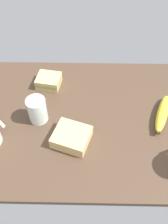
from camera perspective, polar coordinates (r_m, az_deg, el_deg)
name	(u,v)px	position (r cm, az deg, el deg)	size (l,w,h in cm)	color
tabletop	(84,119)	(90.99, 0.00, -1.61)	(90.00, 64.00, 2.00)	#4C3828
sandwich_main	(49,81)	(101.60, -8.40, 7.32)	(10.69, 9.92, 4.40)	#DBB77A
sandwich_side	(72,137)	(82.35, -2.97, -5.97)	(14.75, 14.00, 4.40)	#DBB77A
glass_of_milk	(38,111)	(88.04, -11.01, 0.20)	(6.92, 6.92, 9.95)	silver
banana	(162,114)	(93.39, 18.17, -0.36)	(10.39, 19.19, 3.92)	yellow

